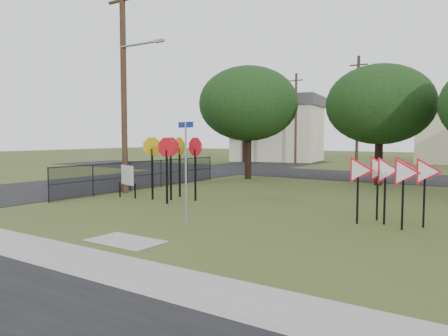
# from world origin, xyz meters

# --- Properties ---
(ground) EXTENTS (140.00, 140.00, 0.00)m
(ground) POSITION_xyz_m (0.00, 0.00, 0.00)
(ground) COLOR #38471A
(sidewalk) EXTENTS (30.00, 1.60, 0.02)m
(sidewalk) POSITION_xyz_m (0.00, -4.20, 0.01)
(sidewalk) COLOR gray
(sidewalk) RESTS_ON ground
(planting_strip) EXTENTS (30.00, 0.80, 0.02)m
(planting_strip) POSITION_xyz_m (0.00, -5.40, 0.01)
(planting_strip) COLOR #38471A
(planting_strip) RESTS_ON ground
(street_left) EXTENTS (8.00, 50.00, 0.02)m
(street_left) POSITION_xyz_m (-12.00, 10.00, 0.01)
(street_left) COLOR black
(street_left) RESTS_ON ground
(street_far) EXTENTS (60.00, 8.00, 0.02)m
(street_far) POSITION_xyz_m (0.00, 20.00, 0.01)
(street_far) COLOR black
(street_far) RESTS_ON ground
(curb_pad) EXTENTS (2.00, 1.20, 0.02)m
(curb_pad) POSITION_xyz_m (0.00, -2.40, 0.01)
(curb_pad) COLOR gray
(curb_pad) RESTS_ON ground
(street_name_sign) EXTENTS (0.65, 0.15, 3.20)m
(street_name_sign) POSITION_xyz_m (0.36, -0.29, 1.82)
(street_name_sign) COLOR gray
(street_name_sign) RESTS_ON ground
(stop_sign_cluster) EXTENTS (2.58, 2.11, 2.75)m
(stop_sign_cluster) POSITION_xyz_m (-3.84, 4.02, 2.02)
(stop_sign_cluster) COLOR black
(stop_sign_cluster) RESTS_ON ground
(yield_sign_cluster) EXTENTS (2.80, 1.50, 2.19)m
(yield_sign_cluster) POSITION_xyz_m (5.27, 3.83, 1.62)
(yield_sign_cluster) COLOR black
(yield_sign_cluster) RESTS_ON ground
(info_board) EXTENTS (1.12, 0.41, 1.46)m
(info_board) POSITION_xyz_m (-6.04, 3.44, 0.97)
(info_board) COLOR black
(info_board) RESTS_ON ground
(utility_pole_main) EXTENTS (3.55, 0.33, 10.00)m
(utility_pole_main) POSITION_xyz_m (-7.24, 4.50, 5.21)
(utility_pole_main) COLOR #473021
(utility_pole_main) RESTS_ON ground
(far_pole_a) EXTENTS (1.40, 0.24, 9.00)m
(far_pole_a) POSITION_xyz_m (-2.00, 24.00, 4.60)
(far_pole_a) COLOR #473021
(far_pole_a) RESTS_ON ground
(far_pole_c) EXTENTS (1.40, 0.24, 9.00)m
(far_pole_c) POSITION_xyz_m (-10.00, 30.00, 4.60)
(far_pole_c) COLOR #473021
(far_pole_c) RESTS_ON ground
(fence_run) EXTENTS (0.05, 11.55, 1.50)m
(fence_run) POSITION_xyz_m (-7.60, 6.25, 0.78)
(fence_run) COLOR black
(fence_run) RESTS_ON ground
(house_left) EXTENTS (10.58, 8.88, 7.20)m
(house_left) POSITION_xyz_m (-14.00, 34.00, 3.65)
(house_left) COLOR beige
(house_left) RESTS_ON ground
(tree_near_left) EXTENTS (6.40, 6.40, 7.27)m
(tree_near_left) POSITION_xyz_m (-6.00, 14.00, 4.86)
(tree_near_left) COLOR black
(tree_near_left) RESTS_ON ground
(tree_near_mid) EXTENTS (6.00, 6.00, 6.80)m
(tree_near_mid) POSITION_xyz_m (2.00, 15.00, 4.54)
(tree_near_mid) COLOR black
(tree_near_mid) RESTS_ON ground
(tree_far_left) EXTENTS (6.80, 6.80, 7.73)m
(tree_far_left) POSITION_xyz_m (-16.00, 30.00, 5.17)
(tree_far_left) COLOR black
(tree_far_left) RESTS_ON ground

